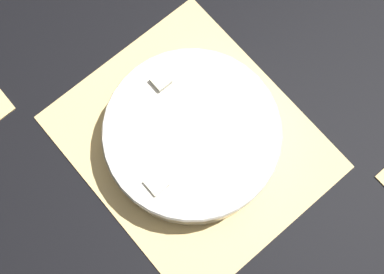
# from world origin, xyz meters

# --- Properties ---
(ground_plane) EXTENTS (6.00, 6.00, 0.00)m
(ground_plane) POSITION_xyz_m (0.00, 0.00, 0.00)
(ground_plane) COLOR black
(bamboo_mat_center) EXTENTS (0.43, 0.36, 0.01)m
(bamboo_mat_center) POSITION_xyz_m (0.00, 0.00, 0.00)
(bamboo_mat_center) COLOR #D6B775
(bamboo_mat_center) RESTS_ON ground_plane
(fruit_salad_bowl) EXTENTS (0.29, 0.29, 0.07)m
(fruit_salad_bowl) POSITION_xyz_m (0.00, -0.00, 0.04)
(fruit_salad_bowl) COLOR silver
(fruit_salad_bowl) RESTS_ON bamboo_mat_center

